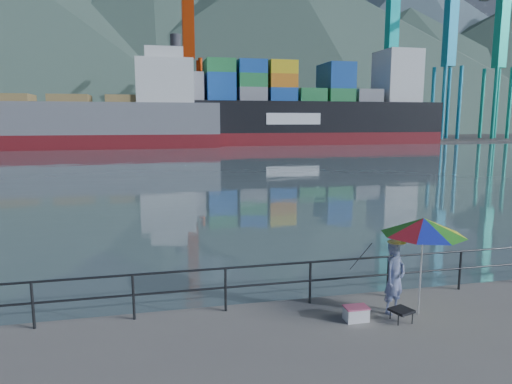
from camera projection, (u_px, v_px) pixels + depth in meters
harbor_water at (161, 135)px, 134.10m from camera, size 500.00×280.00×0.00m
far_dock at (210, 140)px, 100.65m from camera, size 200.00×40.00×0.40m
guardrail at (269, 285)px, 10.44m from camera, size 22.00×0.06×1.03m
mountains at (240, 52)px, 211.93m from camera, size 600.00×332.80×80.00m
port_cranes at (316, 63)px, 94.07m from camera, size 116.00×28.00×38.40m
container_stacks at (313, 126)px, 105.76m from camera, size 58.00×5.40×7.80m
fisherman at (395, 278)px, 10.09m from camera, size 0.69×0.59×1.60m
beach_umbrella at (423, 226)px, 9.80m from camera, size 1.93×1.93×2.19m
folding_stool at (401, 315)px, 9.74m from camera, size 0.53×0.53×0.27m
cooler_bag at (356, 314)px, 9.79m from camera, size 0.49×0.33×0.28m
fishing_rod at (359, 292)px, 11.42m from camera, size 0.28×1.68×1.19m
bulk_carrier at (82, 121)px, 72.66m from camera, size 47.29×8.19×14.50m
container_ship at (294, 112)px, 85.74m from camera, size 59.45×9.91×18.10m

